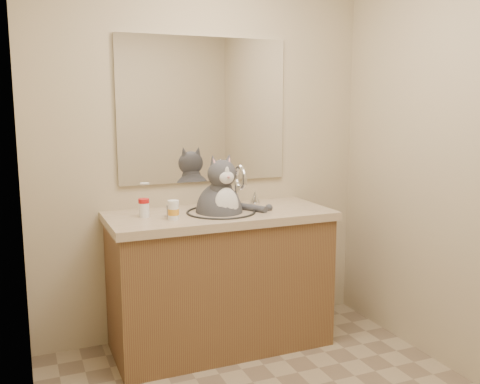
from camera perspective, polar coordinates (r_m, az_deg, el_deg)
name	(u,v)px	position (r m, az deg, el deg)	size (l,w,h in m)	color
room	(299,174)	(2.29, 6.34, 1.96)	(2.22, 2.52, 2.42)	gray
vanity	(220,277)	(3.32, -2.12, -9.03)	(1.34, 0.59, 1.12)	brown
mirror	(204,110)	(3.40, -3.86, 8.68)	(1.10, 0.02, 0.90)	white
shower_curtain	(38,230)	(2.13, -20.76, -3.78)	(0.02, 1.30, 1.93)	beige
cat	(220,209)	(3.20, -2.12, -1.80)	(0.41, 0.33, 0.56)	#404045
pill_bottle_redcap	(144,208)	(3.10, -10.21, -1.67)	(0.07, 0.07, 0.11)	white
pill_bottle_orange	(173,210)	(3.02, -7.12, -1.95)	(0.07, 0.07, 0.11)	white
grey_canister	(170,211)	(3.09, -7.43, -2.00)	(0.05, 0.05, 0.07)	gray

